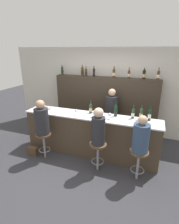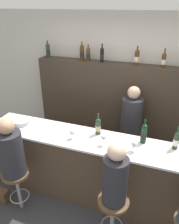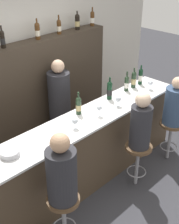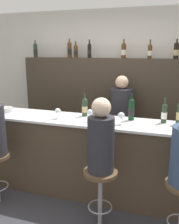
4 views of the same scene
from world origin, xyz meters
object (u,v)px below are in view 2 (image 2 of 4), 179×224
(bartender, at_px, (130,131))
(wine_bottle_counter_1, at_px, (144,133))
(wine_bottle_counter_2, at_px, (176,140))
(bar_stool_left, at_px, (17,180))
(wine_bottle_backbar_1, at_px, (82,52))
(wine_bottle_backbar_2, at_px, (88,54))
(guest_seated_middle, at_px, (115,177))
(wine_bottle_backbar_0, at_px, (48,50))
(wine_glass_1, at_px, (104,137))
(wine_bottle_backbar_4, at_px, (137,57))
(wine_bottle_backbar_3, at_px, (102,55))
(wine_glass_2, at_px, (134,144))
(handbag, at_px, (0,195))
(guest_seated_left, at_px, (11,151))
(metal_bowl, at_px, (22,123))
(wine_glass_0, at_px, (72,132))
(wine_bottle_counter_0, at_px, (98,126))
(wine_bottle_backbar_5, at_px, (164,60))
(bar_stool_middle, at_px, (113,209))

(bartender, bearing_deg, wine_bottle_counter_1, -70.44)
(wine_bottle_counter_2, xyz_separation_m, bar_stool_left, (-1.96, -0.72, -0.66))
(wine_bottle_backbar_1, bearing_deg, wine_bottle_backbar_2, 0.00)
(wine_bottle_backbar_1, bearing_deg, guest_seated_middle, -59.41)
(wine_bottle_backbar_0, xyz_separation_m, wine_glass_1, (1.52, -1.40, -0.74))
(wine_bottle_counter_1, height_order, wine_bottle_backbar_4, wine_bottle_backbar_4)
(wine_bottle_backbar_0, distance_m, wine_bottle_backbar_4, 1.66)
(wine_bottle_backbar_3, height_order, wine_glass_2, wine_bottle_backbar_3)
(handbag, bearing_deg, guest_seated_left, 0.00)
(wine_bottle_counter_2, distance_m, wine_bottle_backbar_2, 2.10)
(wine_bottle_counter_1, distance_m, bartender, 0.98)
(wine_bottle_counter_1, relative_size, metal_bowl, 1.58)
(handbag, bearing_deg, wine_bottle_backbar_4, 49.88)
(wine_glass_0, bearing_deg, wine_bottle_counter_1, 14.33)
(wine_bottle_backbar_1, bearing_deg, wine_bottle_backbar_3, -0.00)
(wine_bottle_counter_1, relative_size, guest_seated_left, 0.41)
(wine_glass_1, bearing_deg, handbag, -161.57)
(wine_bottle_backbar_3, xyz_separation_m, wine_glass_0, (0.03, -1.40, -0.75))
(wine_bottle_counter_0, xyz_separation_m, bar_stool_left, (-0.94, -0.72, -0.66))
(wine_bottle_backbar_5, height_order, guest_seated_left, wine_bottle_backbar_5)
(wine_bottle_counter_0, bearing_deg, bartender, 66.99)
(wine_glass_2, height_order, guest_seated_left, guest_seated_left)
(guest_seated_left, bearing_deg, wine_glass_1, 24.00)
(wine_bottle_backbar_1, bearing_deg, handbag, -108.08)
(wine_bottle_backbar_3, height_order, wine_bottle_backbar_5, wine_bottle_backbar_3)
(wine_bottle_backbar_2, bearing_deg, metal_bowl, -114.57)
(wine_bottle_counter_0, height_order, wine_glass_2, wine_bottle_counter_0)
(wine_bottle_backbar_2, height_order, wine_bottle_backbar_3, wine_bottle_backbar_3)
(wine_bottle_backbar_1, bearing_deg, guest_seated_left, -97.55)
(wine_bottle_backbar_3, bearing_deg, wine_bottle_backbar_0, 180.00)
(wine_bottle_counter_0, bearing_deg, guest_seated_middle, -59.32)
(wine_bottle_counter_0, relative_size, bar_stool_middle, 0.49)
(wine_bottle_counter_0, xyz_separation_m, wine_glass_0, (-0.29, -0.23, -0.03))
(wine_bottle_backbar_1, xyz_separation_m, guest_seated_middle, (1.11, -1.88, -0.90))
(wine_bottle_backbar_3, relative_size, guest_seated_left, 0.38)
(wine_bottle_backbar_0, height_order, wine_bottle_backbar_1, wine_bottle_backbar_1)
(metal_bowl, relative_size, bar_stool_middle, 0.33)
(wine_bottle_backbar_0, relative_size, wine_bottle_backbar_2, 1.08)
(wine_bottle_counter_0, bearing_deg, wine_bottle_counter_2, 0.00)
(bar_stool_middle, bearing_deg, wine_bottle_backbar_2, 117.84)
(handbag, bearing_deg, wine_bottle_counter_2, 17.14)
(wine_bottle_backbar_1, bearing_deg, wine_glass_2, -48.71)
(wine_bottle_backbar_2, height_order, wine_glass_0, wine_bottle_backbar_2)
(wine_bottle_backbar_0, relative_size, wine_bottle_backbar_1, 0.94)
(wine_glass_1, relative_size, guest_seated_left, 0.19)
(wine_bottle_backbar_1, xyz_separation_m, wine_glass_1, (0.84, -1.40, -0.75))
(bar_stool_left, height_order, guest_seated_left, guest_seated_left)
(wine_bottle_backbar_1, relative_size, wine_glass_0, 2.36)
(handbag, bearing_deg, wine_bottle_backbar_2, 68.72)
(wine_bottle_backbar_4, height_order, guest_seated_left, wine_bottle_backbar_4)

